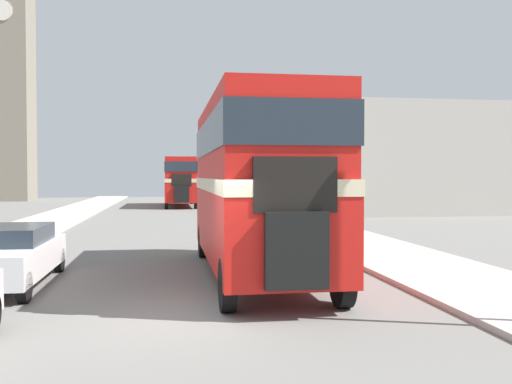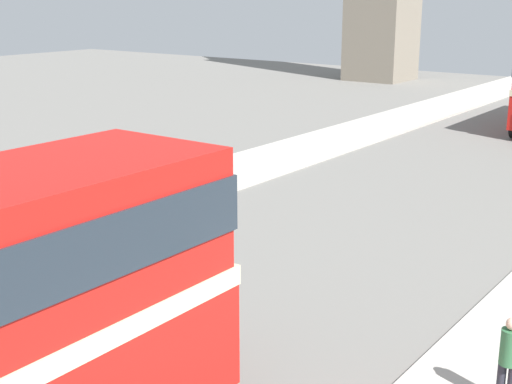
{
  "view_description": "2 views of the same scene",
  "coord_description": "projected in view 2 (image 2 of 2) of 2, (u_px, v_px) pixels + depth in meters",
  "views": [
    {
      "loc": [
        -0.26,
        -10.36,
        2.57
      ],
      "look_at": [
        1.98,
        4.01,
        2.16
      ],
      "focal_mm": 40.0,
      "sensor_mm": 36.0,
      "label": 1
    },
    {
      "loc": [
        9.58,
        0.47,
        6.53
      ],
      "look_at": [
        0.0,
        13.35,
        2.06
      ],
      "focal_mm": 50.0,
      "sensor_mm": 36.0,
      "label": 2
    }
  ],
  "objects": [
    {
      "name": "pedestrian_walking",
      "position": [
        509.0,
        357.0,
        11.27
      ],
      "size": [
        0.31,
        0.31,
        1.55
      ],
      "color": "#282833",
      "rests_on": "sidewalk_right"
    }
  ]
}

